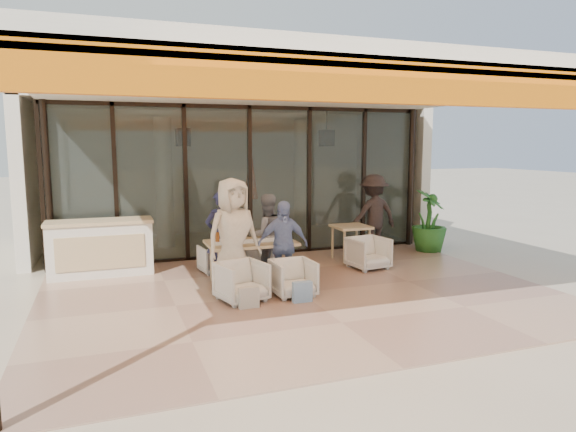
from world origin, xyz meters
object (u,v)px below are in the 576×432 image
Objects in this scene: host_counter at (101,248)px; chair_near_right at (293,276)px; chair_far_right at (259,254)px; chair_far_left at (216,258)px; standing_woman at (373,214)px; side_chair at (368,252)px; diner_navy at (221,235)px; potted_palm at (429,221)px; diner_cream at (233,236)px; diner_periwinkle at (283,245)px; diner_grey at (266,235)px; side_table at (351,231)px; chair_near_left at (242,280)px; dining_table at (251,245)px.

host_counter reaches higher than chair_near_right.
chair_far_left is at bearing 21.15° from chair_far_right.
side_chair is at bearing 51.98° from standing_woman.
side_chair is at bearing -13.79° from host_counter.
potted_palm is (4.90, 0.77, -0.10)m from diner_navy.
diner_navy is at bearing 75.54° from diner_cream.
standing_woman is at bearing 49.17° from side_chair.
host_counter is at bearing 150.54° from diner_periwinkle.
host_counter is at bearing -5.06° from standing_woman.
diner_periwinkle reaches higher than host_counter.
diner_cream reaches higher than chair_near_right.
diner_grey is 0.90m from diner_periwinkle.
standing_woman is at bearing -176.52° from diner_navy.
chair_near_right is 0.41× the size of diner_navy.
diner_periwinkle is 2.45m from side_table.
diner_grey is 0.80× the size of diner_cream.
diner_cream is 0.86m from diner_periwinkle.
host_counter is 2.08m from chair_far_left.
potted_palm reaches higher than chair_near_right.
side_chair is at bearing 171.07° from diner_grey.
chair_near_left is at bearing 87.30° from chair_far_right.
chair_far_right is 0.35× the size of standing_woman.
chair_far_left is (-0.41, 0.94, -0.39)m from dining_table.
dining_table reaches higher than chair_near_right.
host_counter is 2.81m from dining_table.
host_counter reaches higher than side_table.
side_table is (1.98, 1.42, -0.10)m from diner_periwinkle.
diner_periwinkle is (0.84, 0.00, -0.20)m from diner_cream.
side_table is (1.98, 1.92, 0.31)m from chair_near_right.
chair_near_right is 2.31m from side_chair.
host_counter is 4.99m from side_chair.
diner_grey is 1.24m from diner_cream.
dining_table is 1.00× the size of diner_grey.
chair_far_right is 1.75m from diner_cream.
diner_periwinkle is 1.06× the size of potted_palm.
diner_cream is (0.00, -0.90, 0.14)m from diner_navy.
diner_navy reaches higher than diner_grey.
standing_woman reaches higher than diner_navy.
chair_near_left is 0.43× the size of diner_navy.
chair_far_left is 0.84× the size of side_chair.
host_counter is 2.69× the size of chair_near_left.
standing_woman reaches higher than chair_far_left.
potted_palm reaches higher than side_table.
side_chair is at bearing 22.43° from diner_periwinkle.
standing_woman reaches higher than dining_table.
chair_near_left is 0.49× the size of potted_palm.
dining_table reaches higher than side_table.
diner_periwinkle is at bearing -157.61° from potted_palm.
potted_palm is (2.07, 0.25, 0.06)m from side_table.
standing_woman is at bearing 18.95° from chair_near_left.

